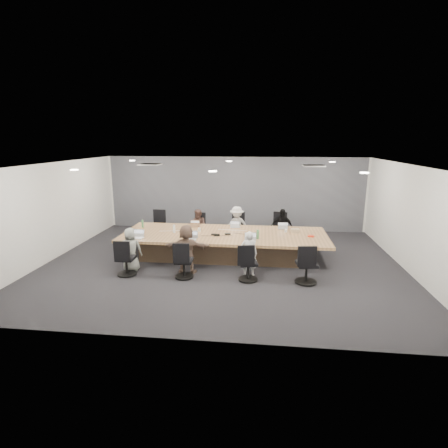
# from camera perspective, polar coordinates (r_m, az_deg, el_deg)

# --- Properties ---
(floor) EXTENTS (10.00, 8.00, 0.00)m
(floor) POSITION_cam_1_polar(r_m,az_deg,el_deg) (10.08, -0.26, -6.35)
(floor) COLOR #242328
(floor) RESTS_ON ground
(ceiling) EXTENTS (10.00, 8.00, 0.00)m
(ceiling) POSITION_cam_1_polar(r_m,az_deg,el_deg) (9.49, -0.28, 9.74)
(ceiling) COLOR white
(ceiling) RESTS_ON wall_back
(wall_back) EXTENTS (10.00, 0.00, 2.80)m
(wall_back) POSITION_cam_1_polar(r_m,az_deg,el_deg) (13.61, 1.71, 5.00)
(wall_back) COLOR silver
(wall_back) RESTS_ON ground
(wall_front) EXTENTS (10.00, 0.00, 2.80)m
(wall_front) POSITION_cam_1_polar(r_m,az_deg,el_deg) (5.89, -4.86, -6.78)
(wall_front) COLOR silver
(wall_front) RESTS_ON ground
(wall_left) EXTENTS (0.00, 8.00, 2.80)m
(wall_left) POSITION_cam_1_polar(r_m,az_deg,el_deg) (11.40, -26.10, 1.91)
(wall_left) COLOR silver
(wall_left) RESTS_ON ground
(wall_right) EXTENTS (0.00, 8.00, 2.80)m
(wall_right) POSITION_cam_1_polar(r_m,az_deg,el_deg) (10.38, 28.31, 0.62)
(wall_right) COLOR silver
(wall_right) RESTS_ON ground
(curtain) EXTENTS (9.80, 0.04, 2.80)m
(curtain) POSITION_cam_1_polar(r_m,az_deg,el_deg) (13.53, 1.69, 4.95)
(curtain) COLOR slate
(curtain) RESTS_ON ground
(conference_table) EXTENTS (6.00, 2.20, 0.74)m
(conference_table) POSITION_cam_1_polar(r_m,az_deg,el_deg) (10.42, 0.06, -3.34)
(conference_table) COLOR #4F3C2C
(conference_table) RESTS_ON ground
(chair_0) EXTENTS (0.60, 0.60, 0.84)m
(chair_0) POSITION_cam_1_polar(r_m,az_deg,el_deg) (12.54, -10.63, -0.56)
(chair_0) COLOR black
(chair_0) RESTS_ON ground
(chair_1) EXTENTS (0.60, 0.60, 0.72)m
(chair_1) POSITION_cam_1_polar(r_m,az_deg,el_deg) (12.20, -3.78, -1.03)
(chair_1) COLOR black
(chair_1) RESTS_ON ground
(chair_2) EXTENTS (0.57, 0.57, 0.81)m
(chair_2) POSITION_cam_1_polar(r_m,az_deg,el_deg) (12.03, 2.24, -1.00)
(chair_2) COLOR black
(chair_2) RESTS_ON ground
(chair_3) EXTENTS (0.66, 0.66, 0.86)m
(chair_3) POSITION_cam_1_polar(r_m,az_deg,el_deg) (12.01, 9.28, -1.07)
(chair_3) COLOR black
(chair_3) RESTS_ON ground
(chair_4) EXTENTS (0.52, 0.52, 0.77)m
(chair_4) POSITION_cam_1_polar(r_m,az_deg,el_deg) (9.43, -15.68, -5.85)
(chair_4) COLOR black
(chair_4) RESTS_ON ground
(chair_5) EXTENTS (0.54, 0.54, 0.76)m
(chair_5) POSITION_cam_1_polar(r_m,az_deg,el_deg) (8.98, -6.56, -6.44)
(chair_5) COLOR black
(chair_5) RESTS_ON ground
(chair_6) EXTENTS (0.61, 0.61, 0.77)m
(chair_6) POSITION_cam_1_polar(r_m,az_deg,el_deg) (8.77, 3.96, -6.85)
(chair_6) COLOR black
(chair_6) RESTS_ON ground
(chair_7) EXTENTS (0.63, 0.63, 0.82)m
(chair_7) POSITION_cam_1_polar(r_m,az_deg,el_deg) (8.82, 13.32, -6.87)
(chair_7) COLOR black
(chair_7) RESTS_ON ground
(person_1) EXTENTS (0.66, 0.57, 1.17)m
(person_1) POSITION_cam_1_polar(r_m,az_deg,el_deg) (11.81, -4.10, -0.41)
(person_1) COLOR #4C3530
(person_1) RESTS_ON ground
(laptop_1) EXTENTS (0.31, 0.22, 0.02)m
(laptop_1) POSITION_cam_1_polar(r_m,az_deg,el_deg) (11.24, -4.62, -0.27)
(laptop_1) COLOR #8C6647
(laptop_1) RESTS_ON conference_table
(person_2) EXTENTS (0.92, 0.64, 1.29)m
(person_2) POSITION_cam_1_polar(r_m,az_deg,el_deg) (11.63, 2.13, -0.28)
(person_2) COLOR #A6A6A6
(person_2) RESTS_ON ground
(laptop_2) EXTENTS (0.30, 0.22, 0.02)m
(laptop_2) POSITION_cam_1_polar(r_m,az_deg,el_deg) (11.07, 1.91, -0.46)
(laptop_2) COLOR #B2B2B7
(laptop_2) RESTS_ON conference_table
(person_3) EXTENTS (0.75, 0.33, 1.26)m
(person_3) POSITION_cam_1_polar(r_m,az_deg,el_deg) (11.62, 9.40, -0.56)
(person_3) COLOR black
(person_3) RESTS_ON ground
(laptop_3) EXTENTS (0.30, 0.21, 0.02)m
(laptop_3) POSITION_cam_1_polar(r_m,az_deg,el_deg) (11.06, 9.56, -0.66)
(laptop_3) COLOR #B2B2B7
(laptop_3) RESTS_ON conference_table
(person_4) EXTENTS (0.65, 0.50, 1.18)m
(person_4) POSITION_cam_1_polar(r_m,az_deg,el_deg) (9.67, -14.99, -4.03)
(person_4) COLOR gray
(person_4) RESTS_ON ground
(laptop_4) EXTENTS (0.34, 0.25, 0.02)m
(laptop_4) POSITION_cam_1_polar(r_m,az_deg,el_deg) (10.12, -13.93, -2.23)
(laptop_4) COLOR #B2B2B7
(laptop_4) RESTS_ON conference_table
(person_5) EXTENTS (1.24, 0.45, 1.31)m
(person_5) POSITION_cam_1_polar(r_m,az_deg,el_deg) (9.21, -6.12, -4.07)
(person_5) COLOR brown
(person_5) RESTS_ON ground
(laptop_5) EXTENTS (0.32, 0.24, 0.02)m
(laptop_5) POSITION_cam_1_polar(r_m,az_deg,el_deg) (9.70, -5.44, -2.57)
(laptop_5) COLOR #B2B2B7
(laptop_5) RESTS_ON conference_table
(person_6) EXTENTS (0.45, 0.31, 1.18)m
(person_6) POSITION_cam_1_polar(r_m,az_deg,el_deg) (9.03, 4.09, -4.83)
(person_6) COLOR silver
(person_6) RESTS_ON ground
(laptop_6) EXTENTS (0.33, 0.23, 0.02)m
(laptop_6) POSITION_cam_1_polar(r_m,az_deg,el_deg) (9.50, 4.25, -2.88)
(laptop_6) COLOR #B2B2B7
(laptop_6) RESTS_ON conference_table
(bottle_green_left) EXTENTS (0.07, 0.07, 0.23)m
(bottle_green_left) POSITION_cam_1_polar(r_m,az_deg,el_deg) (11.31, -13.15, 0.05)
(bottle_green_left) COLOR #4D9355
(bottle_green_left) RESTS_ON conference_table
(bottle_green_right) EXTENTS (0.09, 0.09, 0.26)m
(bottle_green_right) POSITION_cam_1_polar(r_m,az_deg,el_deg) (9.79, 5.53, -1.69)
(bottle_green_right) COLOR #4D9355
(bottle_green_right) RESTS_ON conference_table
(bottle_clear) EXTENTS (0.07, 0.07, 0.24)m
(bottle_clear) POSITION_cam_1_polar(r_m,az_deg,el_deg) (10.49, -8.15, -0.78)
(bottle_clear) COLOR silver
(bottle_clear) RESTS_ON conference_table
(cup_white_far) EXTENTS (0.09, 0.09, 0.10)m
(cup_white_far) POSITION_cam_1_polar(r_m,az_deg,el_deg) (10.58, -4.05, -0.91)
(cup_white_far) COLOR white
(cup_white_far) RESTS_ON conference_table
(cup_white_near) EXTENTS (0.09, 0.09, 0.10)m
(cup_white_near) POSITION_cam_1_polar(r_m,az_deg,el_deg) (10.62, 10.06, -1.06)
(cup_white_near) COLOR white
(cup_white_near) RESTS_ON conference_table
(mug_brown) EXTENTS (0.10, 0.10, 0.11)m
(mug_brown) POSITION_cam_1_polar(r_m,az_deg,el_deg) (10.72, -14.29, -1.11)
(mug_brown) COLOR brown
(mug_brown) RESTS_ON conference_table
(mic_left) EXTENTS (0.16, 0.12, 0.03)m
(mic_left) POSITION_cam_1_polar(r_m,az_deg,el_deg) (10.16, -1.63, -1.71)
(mic_left) COLOR black
(mic_left) RESTS_ON conference_table
(mic_right) EXTENTS (0.19, 0.15, 0.03)m
(mic_right) POSITION_cam_1_polar(r_m,az_deg,el_deg) (10.21, 0.62, -1.63)
(mic_right) COLOR black
(mic_right) RESTS_ON conference_table
(stapler) EXTENTS (0.18, 0.06, 0.06)m
(stapler) POSITION_cam_1_polar(r_m,az_deg,el_deg) (10.03, -1.18, -1.81)
(stapler) COLOR black
(stapler) RESTS_ON conference_table
(canvas_bag) EXTENTS (0.24, 0.16, 0.12)m
(canvas_bag) POSITION_cam_1_polar(r_m,az_deg,el_deg) (10.58, 11.53, -1.11)
(canvas_bag) COLOR tan
(canvas_bag) RESTS_ON conference_table
(snack_packet) EXTENTS (0.20, 0.17, 0.04)m
(snack_packet) POSITION_cam_1_polar(r_m,az_deg,el_deg) (10.28, 14.03, -1.93)
(snack_packet) COLOR red
(snack_packet) RESTS_ON conference_table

